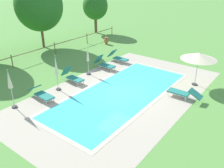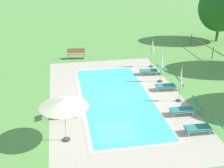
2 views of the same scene
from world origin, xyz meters
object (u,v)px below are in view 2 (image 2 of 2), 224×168
object	(u,v)px
sun_lounger_north_end	(63,111)
sun_lounger_north_far	(169,84)
wooden_bench_lawn_side	(76,53)
sun_lounger_south_near_corner	(203,126)
sun_lounger_north_near_steps	(152,70)
sun_lounger_north_mid	(186,108)
patio_umbrella_closed_row_west	(181,80)
tree_far_west	(221,7)
patio_umbrella_closed_row_centre	(161,62)
patio_umbrella_closed_row_mid_west	(152,48)
patio_umbrella_open_foreground	(64,103)

from	to	relation	value
sun_lounger_north_end	sun_lounger_north_far	bearing A→B (deg)	108.51
sun_lounger_north_end	wooden_bench_lawn_side	size ratio (longest dim) A/B	1.36
sun_lounger_north_far	sun_lounger_south_near_corner	xyz separation A→B (m)	(5.21, -0.15, -0.01)
sun_lounger_north_near_steps	sun_lounger_north_mid	bearing A→B (deg)	0.50
sun_lounger_north_end	patio_umbrella_closed_row_west	xyz separation A→B (m)	(-0.70, 7.05, 1.07)
sun_lounger_south_near_corner	tree_far_west	distance (m)	18.47
patio_umbrella_closed_row_centre	tree_far_west	xyz separation A→B (m)	(-9.12, 9.12, 1.92)
patio_umbrella_closed_row_mid_west	patio_umbrella_closed_row_centre	world-z (taller)	patio_umbrella_closed_row_centre
patio_umbrella_open_foreground	sun_lounger_north_near_steps	bearing A→B (deg)	138.35
sun_lounger_north_far	sun_lounger_north_end	size ratio (longest dim) A/B	0.91
sun_lounger_north_end	sun_lounger_north_near_steps	bearing A→B (deg)	127.61
patio_umbrella_closed_row_centre	patio_umbrella_closed_row_west	bearing A→B (deg)	2.81
patio_umbrella_open_foreground	patio_umbrella_closed_row_mid_west	world-z (taller)	patio_umbrella_closed_row_mid_west
patio_umbrella_closed_row_mid_west	patio_umbrella_open_foreground	bearing A→B (deg)	-38.00
patio_umbrella_closed_row_centre	patio_umbrella_closed_row_mid_west	bearing A→B (deg)	174.47
sun_lounger_north_far	wooden_bench_lawn_side	world-z (taller)	sun_lounger_north_far
sun_lounger_north_near_steps	tree_far_west	xyz separation A→B (m)	(-7.69, 9.25, 3.05)
patio_umbrella_closed_row_mid_west	sun_lounger_north_far	bearing A→B (deg)	-2.03
tree_far_west	sun_lounger_south_near_corner	bearing A→B (deg)	-30.09
sun_lounger_north_far	patio_umbrella_closed_row_centre	xyz separation A→B (m)	(-1.43, -0.13, 1.09)
sun_lounger_north_near_steps	tree_far_west	distance (m)	12.42
sun_lounger_north_end	patio_umbrella_open_foreground	distance (m)	2.84
sun_lounger_north_end	patio_umbrella_closed_row_mid_west	bearing A→B (deg)	133.37
patio_umbrella_open_foreground	sun_lounger_south_near_corner	bearing A→B (deg)	85.21
patio_umbrella_open_foreground	patio_umbrella_closed_row_mid_west	distance (m)	11.53
patio_umbrella_closed_row_mid_west	sun_lounger_north_end	bearing A→B (deg)	-46.63
sun_lounger_north_near_steps	wooden_bench_lawn_side	bearing A→B (deg)	-131.75
patio_umbrella_closed_row_west	patio_umbrella_closed_row_mid_west	world-z (taller)	patio_umbrella_closed_row_west
patio_umbrella_closed_row_mid_west	patio_umbrella_closed_row_centre	bearing A→B (deg)	-5.53
sun_lounger_north_end	patio_umbrella_closed_row_centre	xyz separation A→B (m)	(-3.79, 6.90, 1.13)
sun_lounger_north_near_steps	tree_far_west	world-z (taller)	tree_far_west
patio_umbrella_closed_row_west	patio_umbrella_closed_row_centre	size ratio (longest dim) A/B	0.99
sun_lounger_north_end	tree_far_west	distance (m)	20.79
sun_lounger_north_far	wooden_bench_lawn_side	size ratio (longest dim) A/B	1.23
sun_lounger_south_near_corner	tree_far_west	bearing A→B (deg)	149.91
sun_lounger_north_far	patio_umbrella_closed_row_centre	world-z (taller)	patio_umbrella_closed_row_centre
sun_lounger_north_far	tree_far_west	distance (m)	14.18
sun_lounger_north_near_steps	sun_lounger_north_far	bearing A→B (deg)	5.33
sun_lounger_north_near_steps	patio_umbrella_closed_row_centre	distance (m)	1.82
sun_lounger_north_near_steps	patio_umbrella_open_foreground	distance (m)	10.17
sun_lounger_north_end	patio_umbrella_closed_row_centre	world-z (taller)	patio_umbrella_closed_row_centre
sun_lounger_north_end	wooden_bench_lawn_side	bearing A→B (deg)	171.63
sun_lounger_north_near_steps	sun_lounger_south_near_corner	distance (m)	8.07
tree_far_west	patio_umbrella_open_foreground	bearing A→B (deg)	-46.35
wooden_bench_lawn_side	sun_lounger_north_far	bearing A→B (deg)	36.27
sun_lounger_north_end	patio_umbrella_closed_row_centre	distance (m)	7.95
patio_umbrella_closed_row_mid_west	wooden_bench_lawn_side	distance (m)	6.63
sun_lounger_south_near_corner	patio_umbrella_open_foreground	xyz separation A→B (m)	(-0.57, -6.79, 1.65)
sun_lounger_north_mid	patio_umbrella_closed_row_west	xyz separation A→B (m)	(-1.64, 0.23, 1.03)
sun_lounger_north_mid	sun_lounger_north_end	world-z (taller)	sun_lounger_north_mid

